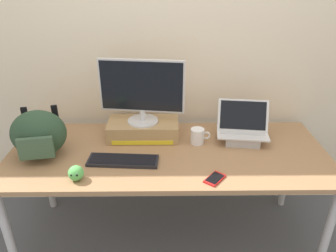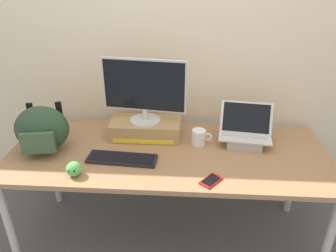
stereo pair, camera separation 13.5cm
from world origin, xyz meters
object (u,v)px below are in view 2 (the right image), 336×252
at_px(desktop_monitor, 144,90).
at_px(open_laptop, 245,135).
at_px(toner_box_yellow, 146,128).
at_px(messenger_backpack, 42,129).
at_px(plush_toy, 74,169).
at_px(cell_phone, 211,181).
at_px(coffee_mug, 199,137).
at_px(external_keyboard, 122,159).

distance_m(desktop_monitor, open_laptop, 0.73).
height_order(toner_box_yellow, messenger_backpack, messenger_backpack).
xyz_separation_m(desktop_monitor, plush_toy, (-0.34, -0.49, -0.30)).
xyz_separation_m(desktop_monitor, messenger_backpack, (-0.62, -0.23, -0.19)).
xyz_separation_m(desktop_monitor, open_laptop, (0.67, -0.06, -0.28)).
bearing_deg(cell_phone, coffee_mug, 137.19).
xyz_separation_m(messenger_backpack, cell_phone, (1.04, -0.27, -0.14)).
distance_m(external_keyboard, coffee_mug, 0.52).
relative_size(toner_box_yellow, cell_phone, 3.23).
bearing_deg(messenger_backpack, toner_box_yellow, 10.75).
bearing_deg(external_keyboard, cell_phone, -14.98).
xyz_separation_m(toner_box_yellow, external_keyboard, (-0.11, -0.32, -0.05)).
bearing_deg(open_laptop, coffee_mug, -166.16).
distance_m(coffee_mug, cell_phone, 0.42).
relative_size(coffee_mug, plush_toy, 1.53).
distance_m(toner_box_yellow, plush_toy, 0.60).
bearing_deg(external_keyboard, plush_toy, -139.99).
distance_m(desktop_monitor, external_keyboard, 0.47).
distance_m(desktop_monitor, cell_phone, 0.74).
bearing_deg(desktop_monitor, cell_phone, -42.35).
relative_size(external_keyboard, messenger_backpack, 1.19).
distance_m(open_laptop, messenger_backpack, 1.30).
xyz_separation_m(toner_box_yellow, open_laptop, (0.67, -0.06, -0.00)).
height_order(open_laptop, external_keyboard, open_laptop).
relative_size(toner_box_yellow, coffee_mug, 3.61).
xyz_separation_m(messenger_backpack, coffee_mug, (0.99, 0.14, -0.10)).
height_order(open_laptop, coffee_mug, open_laptop).
xyz_separation_m(open_laptop, coffee_mug, (-0.30, -0.04, -0.00)).
bearing_deg(external_keyboard, messenger_backpack, 173.97).
distance_m(messenger_backpack, plush_toy, 0.40).
bearing_deg(cell_phone, external_keyboard, -159.95).
bearing_deg(desktop_monitor, toner_box_yellow, 87.26).
bearing_deg(plush_toy, open_laptop, 23.29).
xyz_separation_m(toner_box_yellow, messenger_backpack, (-0.62, -0.23, 0.09)).
xyz_separation_m(coffee_mug, cell_phone, (0.06, -0.41, -0.05)).
bearing_deg(external_keyboard, toner_box_yellow, 75.84).
xyz_separation_m(cell_phone, plush_toy, (-0.77, 0.01, 0.04)).
height_order(desktop_monitor, messenger_backpack, desktop_monitor).
relative_size(messenger_backpack, cell_phone, 2.46).
bearing_deg(toner_box_yellow, plush_toy, -124.76).
height_order(coffee_mug, plush_toy, coffee_mug).
relative_size(desktop_monitor, cell_phone, 3.76).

